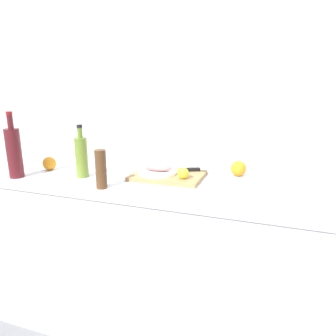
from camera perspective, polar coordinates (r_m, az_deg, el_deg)
name	(u,v)px	position (r m, az deg, el deg)	size (l,w,h in m)	color
ground_plane	(151,321)	(2.08, -3.05, -26.25)	(12.00, 12.00, 0.00)	slate
back_wall	(169,106)	(1.87, 0.22, 11.33)	(3.20, 0.05, 2.50)	silver
kitchen_counter	(150,254)	(1.81, -3.25, -15.47)	(2.00, 0.60, 0.90)	white
cutting_board	(168,175)	(1.63, 0.00, -1.36)	(0.36, 0.28, 0.02)	tan
white_plate	(157,172)	(1.63, -1.95, -0.75)	(0.21, 0.21, 0.01)	white
fish_fillet	(157,167)	(1.62, -1.96, 0.12)	(0.15, 0.07, 0.04)	tan
chef_knife	(200,169)	(1.69, 5.80, -0.23)	(0.27, 0.15, 0.02)	silver
lemon_0	(183,173)	(1.54, 2.79, -0.95)	(0.06, 0.06, 0.06)	yellow
olive_oil_bottle	(82,156)	(1.68, -15.57, 2.12)	(0.06, 0.06, 0.27)	olive
wine_bottle	(14,152)	(1.79, -26.38, 2.68)	(0.07, 0.07, 0.34)	#59191E
coffee_mug_0	(32,154)	(2.16, -23.70, 2.35)	(0.13, 0.09, 0.09)	white
orange_0	(16,160)	(2.05, -26.09, 1.27)	(0.07, 0.07, 0.07)	orange
orange_1	(238,168)	(1.69, 12.79, -0.08)	(0.08, 0.08, 0.08)	orange
orange_2	(49,163)	(1.89, -20.91, 0.79)	(0.07, 0.07, 0.07)	orange
pepper_mill	(101,169)	(1.47, -12.19, -0.22)	(0.05, 0.05, 0.18)	brown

